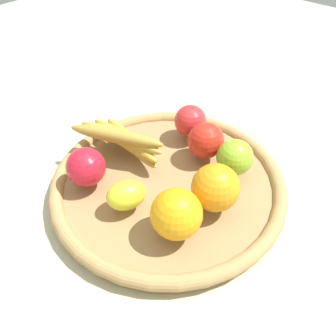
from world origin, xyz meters
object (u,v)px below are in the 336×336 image
object	(u,v)px
apple_3	(235,157)
banana_bunch	(123,138)
apple_1	(190,121)
orange_1	(214,189)
lemon_0	(126,195)
apple_0	(206,140)
apple_2	(86,167)
orange_0	(176,214)

from	to	relation	value
apple_3	banana_bunch	distance (m)	0.21
apple_3	banana_bunch	xyz separation A→B (m)	(0.19, 0.09, -0.00)
apple_1	orange_1	bearing A→B (deg)	138.94
lemon_0	orange_1	bearing A→B (deg)	-139.51
banana_bunch	lemon_0	xyz separation A→B (m)	(-0.10, 0.09, -0.01)
apple_3	apple_1	bearing A→B (deg)	-15.52
apple_0	apple_3	bearing A→B (deg)	177.01
apple_2	lemon_0	xyz separation A→B (m)	(-0.09, -0.01, -0.01)
apple_3	orange_1	bearing A→B (deg)	101.85
orange_1	orange_0	size ratio (longest dim) A/B	1.00
apple_2	orange_0	world-z (taller)	orange_0
apple_3	lemon_0	distance (m)	0.20
banana_bunch	lemon_0	size ratio (longest dim) A/B	2.82
apple_2	orange_1	bearing A→B (deg)	-153.96
apple_0	orange_0	size ratio (longest dim) A/B	0.87
orange_0	banana_bunch	bearing A→B (deg)	-21.56
lemon_0	apple_2	bearing A→B (deg)	3.82
apple_3	orange_0	bearing A→B (deg)	92.38
apple_3	apple_0	xyz separation A→B (m)	(0.07, -0.00, 0.00)
banana_bunch	orange_0	world-z (taller)	orange_0
orange_1	apple_1	world-z (taller)	orange_1
apple_3	lemon_0	size ratio (longest dim) A/B	1.00
apple_3	banana_bunch	size ratio (longest dim) A/B	0.35
orange_1	apple_0	bearing A→B (deg)	-48.34
apple_0	lemon_0	world-z (taller)	apple_0
apple_0	apple_1	bearing A→B (deg)	-27.47
apple_2	apple_1	world-z (taller)	apple_2
apple_1	lemon_0	distance (m)	0.22
apple_0	apple_2	distance (m)	0.22
lemon_0	apple_1	bearing A→B (deg)	-79.19
apple_3	apple_2	distance (m)	0.26
apple_3	apple_0	size ratio (longest dim) A/B	0.96
orange_1	apple_0	xyz separation A→B (m)	(0.09, -0.10, -0.00)
banana_bunch	orange_0	distance (m)	0.21
orange_0	lemon_0	bearing A→B (deg)	8.45
apple_3	lemon_0	xyz separation A→B (m)	(0.09, 0.18, -0.01)
banana_bunch	apple_1	xyz separation A→B (m)	(-0.06, -0.13, 0.00)
apple_0	lemon_0	size ratio (longest dim) A/B	1.04
apple_2	lemon_0	world-z (taller)	apple_2
apple_2	apple_3	bearing A→B (deg)	-133.19
apple_0	banana_bunch	size ratio (longest dim) A/B	0.37
apple_2	orange_0	distance (m)	0.18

